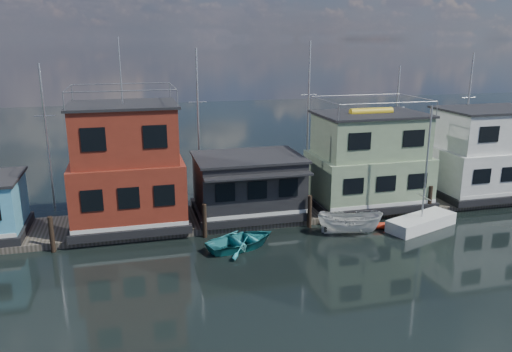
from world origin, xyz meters
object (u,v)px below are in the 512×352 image
object	(u,v)px
red_kayak	(395,225)
day_sailer	(421,221)
motorboat	(350,223)
dinghy_teal	(242,240)
houseboat_dark	(248,185)
houseboat_white	(486,154)
dinghy_white	(345,221)
houseboat_red	(127,168)
houseboat_green	(368,161)

from	to	relation	value
red_kayak	day_sailer	world-z (taller)	day_sailer
motorboat	dinghy_teal	xyz separation A→B (m)	(-7.14, -0.31, -0.34)
houseboat_dark	motorboat	distance (m)	7.41
houseboat_dark	houseboat_white	bearing A→B (deg)	0.06
houseboat_dark	houseboat_white	world-z (taller)	houseboat_white
red_kayak	dinghy_teal	xyz separation A→B (m)	(-10.53, -0.52, 0.24)
houseboat_dark	dinghy_white	size ratio (longest dim) A/B	3.47
houseboat_red	houseboat_green	world-z (taller)	houseboat_red
houseboat_red	houseboat_green	distance (m)	17.01
houseboat_green	houseboat_white	world-z (taller)	houseboat_green
houseboat_green	day_sailer	bearing A→B (deg)	-70.87
houseboat_dark	dinghy_teal	xyz separation A→B (m)	(-1.60, -4.94, -1.96)
dinghy_teal	day_sailer	bearing A→B (deg)	-108.06
houseboat_dark	houseboat_green	world-z (taller)	houseboat_green
houseboat_red	dinghy_white	xyz separation A→B (m)	(13.68, -3.63, -3.54)
houseboat_white	red_kayak	world-z (taller)	houseboat_white
motorboat	day_sailer	distance (m)	5.12
day_sailer	dinghy_teal	bearing A→B (deg)	161.02
houseboat_red	motorboat	world-z (taller)	houseboat_red
houseboat_red	motorboat	size ratio (longest dim) A/B	2.89
red_kayak	day_sailer	xyz separation A→B (m)	(1.72, -0.33, 0.24)
houseboat_dark	dinghy_white	world-z (taller)	houseboat_dark
day_sailer	houseboat_red	bearing A→B (deg)	145.78
houseboat_dark	motorboat	bearing A→B (deg)	-39.90
houseboat_red	day_sailer	distance (m)	19.60
houseboat_red	houseboat_green	xyz separation A→B (m)	(17.00, 0.00, -0.55)
motorboat	houseboat_white	bearing A→B (deg)	-50.16
dinghy_white	houseboat_green	bearing A→B (deg)	-37.97
houseboat_red	houseboat_dark	bearing A→B (deg)	-0.14
houseboat_dark	day_sailer	bearing A→B (deg)	-24.03
houseboat_red	houseboat_dark	world-z (taller)	houseboat_red
dinghy_white	day_sailer	xyz separation A→B (m)	(4.98, -1.14, -0.10)
houseboat_green	houseboat_white	bearing A→B (deg)	-0.00
houseboat_green	houseboat_red	bearing A→B (deg)	-180.00
houseboat_green	red_kayak	distance (m)	5.55
red_kayak	dinghy_white	xyz separation A→B (m)	(-3.26, 0.81, 0.35)
houseboat_dark	houseboat_white	xyz separation A→B (m)	(19.00, 0.02, 1.12)
day_sailer	houseboat_white	bearing A→B (deg)	9.88
red_kayak	houseboat_green	bearing A→B (deg)	100.34
red_kayak	motorboat	size ratio (longest dim) A/B	0.72
houseboat_green	day_sailer	size ratio (longest dim) A/B	1.04
red_kayak	dinghy_teal	size ratio (longest dim) A/B	0.67
red_kayak	houseboat_red	bearing A→B (deg)	176.51
motorboat	houseboat_dark	bearing A→B (deg)	70.86
red_kayak	day_sailer	bearing A→B (deg)	0.46
houseboat_red	day_sailer	xyz separation A→B (m)	(18.65, -4.77, -3.64)
houseboat_dark	dinghy_teal	size ratio (longest dim) A/B	1.68
houseboat_white	day_sailer	world-z (taller)	day_sailer
houseboat_red	houseboat_green	size ratio (longest dim) A/B	1.41
houseboat_white	dinghy_teal	world-z (taller)	houseboat_white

